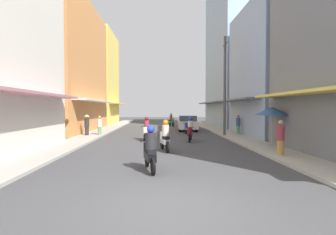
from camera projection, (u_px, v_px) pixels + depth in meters
name	position (u px, v px, depth m)	size (l,w,h in m)	color
ground_plane	(162.00, 135.00, 21.38)	(86.32, 86.32, 0.00)	#424244
sidewalk_left	(94.00, 134.00, 21.19)	(1.83, 47.24, 0.12)	#ADA89E
sidewalk_right	(228.00, 134.00, 21.56)	(1.83, 47.24, 0.12)	#ADA89E
building_left_mid	(59.00, 68.00, 24.08)	(7.05, 13.11, 11.61)	#D88C4C
building_left_far	(92.00, 79.00, 35.89)	(7.05, 8.60, 12.18)	#EFD159
building_right_mid	(282.00, 72.00, 20.57)	(7.05, 8.41, 9.94)	#8CA5CC
building_right_far	(240.00, 55.00, 31.34)	(7.05, 11.85, 16.94)	#8CA5CC
motorbike_white	(146.00, 130.00, 17.82)	(0.55, 1.81, 1.58)	black
motorbike_black	(150.00, 150.00, 9.06)	(0.62, 1.79, 1.58)	black
motorbike_silver	(165.00, 137.00, 13.29)	(0.61, 1.79, 1.58)	black
motorbike_maroon	(190.00, 130.00, 17.26)	(0.61, 1.79, 1.58)	black
motorbike_green	(171.00, 120.00, 31.51)	(0.66, 1.78, 1.58)	black
motorbike_blue	(188.00, 129.00, 21.53)	(0.59, 1.80, 0.96)	black
parked_car	(187.00, 123.00, 25.37)	(1.94, 4.18, 1.45)	silver
pedestrian_far	(280.00, 139.00, 11.52)	(0.34, 0.34, 1.64)	#BF8C3F
pedestrian_midway	(87.00, 124.00, 19.99)	(0.44, 0.44, 1.68)	#262628
pedestrian_foreground	(238.00, 125.00, 20.88)	(0.34, 0.34, 1.64)	#598C59
pedestrian_crossing	(100.00, 126.00, 20.43)	(0.34, 0.34, 1.57)	#598C59
vendor_umbrella	(272.00, 111.00, 14.12)	(1.83, 1.83, 2.22)	#99999E
utility_pole	(225.00, 86.00, 19.98)	(0.20, 1.20, 7.54)	#4C4C4F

